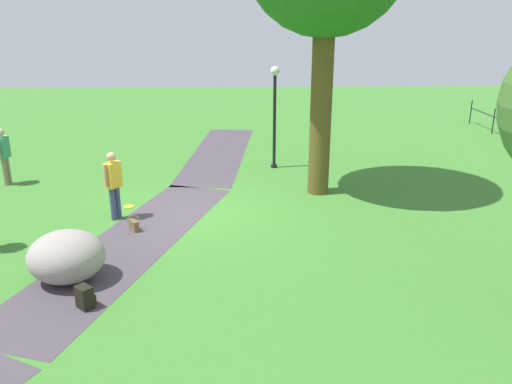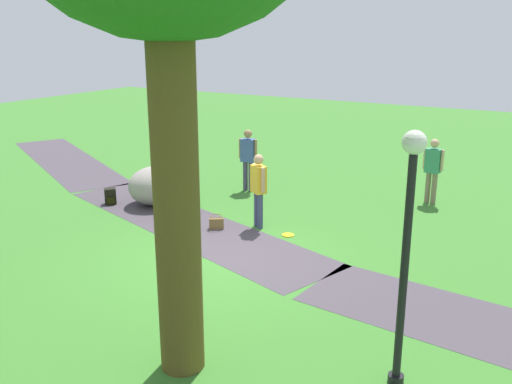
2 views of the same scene
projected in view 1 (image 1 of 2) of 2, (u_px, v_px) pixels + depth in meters
ground_plane at (201, 213)px, 13.01m from camera, size 48.00×48.00×0.00m
footpath_segment_near at (219, 153)px, 18.72m from camera, size 8.15×2.65×0.01m
footpath_segment_mid at (131, 243)px, 11.30m from camera, size 8.17×4.19×0.01m
lamp_post at (275, 106)px, 16.30m from camera, size 0.28×0.28×3.20m
lawn_boulder at (67, 257)px, 9.60m from camera, size 1.35×1.45×0.96m
woman_with_handbag at (113, 181)px, 12.38m from camera, size 0.44×0.40×1.66m
passerby_on_path at (4, 153)px, 14.96m from camera, size 0.52×0.28×1.65m
handbag_on_grass at (134, 225)px, 11.95m from camera, size 0.38×0.38×0.31m
backpack_by_boulder at (85, 297)px, 8.77m from camera, size 0.35×0.35×0.40m
spare_backpack_on_lawn at (68, 257)px, 10.24m from camera, size 0.35×0.35×0.40m
frisbee_on_grass at (129, 207)px, 13.45m from camera, size 0.27×0.27×0.02m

